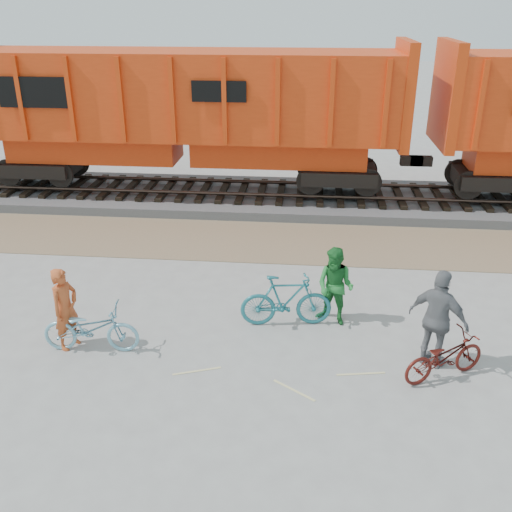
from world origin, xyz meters
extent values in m
plane|color=#9E9E99|center=(0.00, 0.00, 0.00)|extent=(120.00, 120.00, 0.00)
cube|color=#907559|center=(0.00, 5.50, 0.01)|extent=(120.00, 3.00, 0.02)
cube|color=slate|center=(0.00, 9.00, 0.15)|extent=(120.00, 4.00, 0.30)
cube|color=black|center=(-6.50, 9.00, 0.36)|extent=(0.22, 2.60, 0.12)
cube|color=black|center=(0.00, 9.00, 0.36)|extent=(0.22, 2.60, 0.12)
cube|color=black|center=(6.50, 9.00, 0.36)|extent=(0.22, 2.60, 0.12)
cylinder|color=#382821|center=(0.00, 8.28, 0.48)|extent=(120.00, 0.12, 0.12)
cylinder|color=#382821|center=(0.00, 9.72, 0.48)|extent=(120.00, 0.12, 0.12)
cube|color=black|center=(-3.17, 9.00, 0.94)|extent=(11.20, 2.20, 0.80)
cube|color=red|center=(-3.17, 9.00, 1.79)|extent=(11.76, 1.65, 0.90)
cube|color=red|center=(-3.17, 9.00, 3.54)|extent=(14.00, 3.00, 2.60)
cube|color=red|center=(3.68, 9.00, 3.64)|extent=(0.30, 3.06, 3.10)
cube|color=black|center=(-7.37, 7.42, 3.74)|extent=(2.20, 0.04, 0.90)
cube|color=red|center=(4.98, 9.00, 3.64)|extent=(0.30, 3.06, 3.10)
imported|color=#72B0C5|center=(-3.14, -0.29, 0.49)|extent=(1.89, 0.75, 0.97)
imported|color=#216F7A|center=(0.55, 1.02, 0.57)|extent=(1.95, 0.78, 1.14)
imported|color=#4D140F|center=(3.45, -0.55, 0.44)|extent=(1.74, 1.29, 0.87)
imported|color=#B64E24|center=(-3.64, -0.19, 0.84)|extent=(0.59, 0.71, 1.67)
imported|color=#20742F|center=(1.55, 1.22, 0.84)|extent=(1.02, 0.94, 1.68)
imported|color=slate|center=(3.35, -0.15, 0.96)|extent=(1.19, 1.03, 1.93)
camera|label=1|loc=(0.91, -9.36, 6.23)|focal=40.00mm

